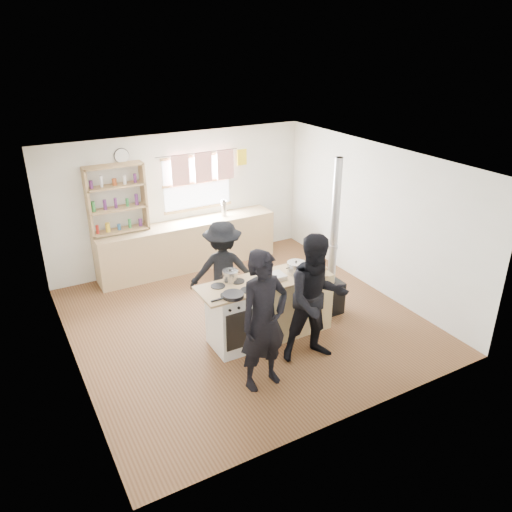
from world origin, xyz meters
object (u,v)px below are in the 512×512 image
object	(u,v)px
stockpot_stove	(230,276)
stockpot_counter	(296,268)
skillet_greens	(233,295)
person_near_left	(264,321)
cooking_island	(270,307)
person_far	(223,270)
thermos	(224,208)
flue_heater	(331,275)
person_near_right	(316,299)
roast_tray	(272,277)
bread_board	(317,264)

from	to	relation	value
stockpot_stove	stockpot_counter	distance (m)	0.96
skillet_greens	person_near_left	distance (m)	0.70
cooking_island	person_far	size ratio (longest dim) A/B	1.25
thermos	flue_heater	world-z (taller)	flue_heater
stockpot_stove	flue_heater	bearing A→B (deg)	-3.10
person_near_left	stockpot_counter	bearing A→B (deg)	34.92
person_near_left	person_near_right	world-z (taller)	person_near_left
stockpot_counter	flue_heater	world-z (taller)	flue_heater
thermos	stockpot_counter	bearing A→B (deg)	-94.22
thermos	skillet_greens	size ratio (longest dim) A/B	1.03
roast_tray	flue_heater	bearing A→B (deg)	7.40
stockpot_counter	bread_board	xyz separation A→B (m)	(0.38, 0.01, -0.04)
cooking_island	person_near_right	world-z (taller)	person_near_right
thermos	cooking_island	size ratio (longest dim) A/B	0.15
thermos	skillet_greens	world-z (taller)	thermos
thermos	person_far	world-z (taller)	person_far
flue_heater	person_far	distance (m)	1.69
roast_tray	person_far	size ratio (longest dim) A/B	0.23
thermos	person_near_right	xyz separation A→B (m)	(-0.36, -3.53, -0.15)
cooking_island	bread_board	xyz separation A→B (m)	(0.79, -0.02, 0.51)
roast_tray	flue_heater	world-z (taller)	flue_heater
cooking_island	flue_heater	distance (m)	1.20
flue_heater	roast_tray	bearing A→B (deg)	-172.60
skillet_greens	person_near_right	distance (m)	1.10
bread_board	person_near_right	size ratio (longest dim) A/B	0.18
cooking_island	person_near_right	bearing A→B (deg)	-71.32
roast_tray	stockpot_counter	world-z (taller)	stockpot_counter
skillet_greens	roast_tray	distance (m)	0.74
stockpot_counter	person_near_left	distance (m)	1.38
flue_heater	person_near_left	bearing A→B (deg)	-150.25
roast_tray	stockpot_counter	bearing A→B (deg)	0.58
skillet_greens	person_far	world-z (taller)	person_far
thermos	person_near_left	size ratio (longest dim) A/B	0.17
thermos	skillet_greens	distance (m)	3.27
stockpot_counter	flue_heater	bearing A→B (deg)	10.82
flue_heater	person_far	size ratio (longest dim) A/B	1.58
flue_heater	skillet_greens	bearing A→B (deg)	-169.73
stockpot_stove	person_near_left	size ratio (longest dim) A/B	0.12
thermos	stockpot_stove	world-z (taller)	thermos
cooking_island	bread_board	world-z (taller)	bread_board
cooking_island	bread_board	distance (m)	0.94
stockpot_stove	stockpot_counter	bearing A→B (deg)	-14.43
person_near_right	stockpot_stove	bearing A→B (deg)	142.50
stockpot_counter	thermos	bearing A→B (deg)	85.78
person_near_right	flue_heater	bearing A→B (deg)	57.28
stockpot_stove	person_near_left	world-z (taller)	person_near_left
skillet_greens	bread_board	world-z (taller)	bread_board
thermos	flue_heater	distance (m)	2.74
skillet_greens	flue_heater	bearing A→B (deg)	10.27
bread_board	person_far	bearing A→B (deg)	143.12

